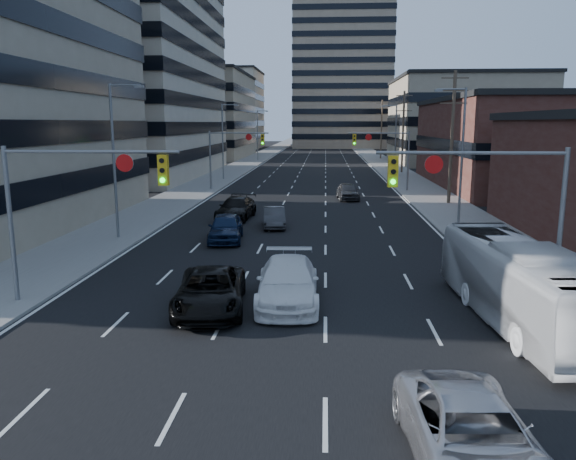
# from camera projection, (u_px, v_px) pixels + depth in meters

# --- Properties ---
(ground) EXTENTS (400.00, 400.00, 0.00)m
(ground) POSITION_uv_depth(u_px,v_px,m) (248.00, 421.00, 13.07)
(ground) COLOR black
(ground) RESTS_ON ground
(road_surface) EXTENTS (18.00, 300.00, 0.02)m
(road_surface) POSITION_uv_depth(u_px,v_px,m) (318.00, 150.00, 140.46)
(road_surface) COLOR black
(road_surface) RESTS_ON ground
(sidewalk_left) EXTENTS (5.00, 300.00, 0.15)m
(sidewalk_left) POSITION_uv_depth(u_px,v_px,m) (273.00, 150.00, 141.19)
(sidewalk_left) COLOR slate
(sidewalk_left) RESTS_ON ground
(sidewalk_right) EXTENTS (5.00, 300.00, 0.15)m
(sidewalk_right) POSITION_uv_depth(u_px,v_px,m) (365.00, 150.00, 139.70)
(sidewalk_right) COLOR slate
(sidewalk_right) RESTS_ON ground
(office_left_mid) EXTENTS (26.00, 34.00, 28.00)m
(office_left_mid) POSITION_uv_depth(u_px,v_px,m) (99.00, 65.00, 70.97)
(office_left_mid) COLOR #ADA089
(office_left_mid) RESTS_ON ground
(office_left_far) EXTENTS (20.00, 30.00, 16.00)m
(office_left_far) POSITION_uv_depth(u_px,v_px,m) (196.00, 117.00, 111.11)
(office_left_far) COLOR gray
(office_left_far) RESTS_ON ground
(storefront_right_mid) EXTENTS (20.00, 30.00, 9.00)m
(storefront_right_mid) POSITION_uv_depth(u_px,v_px,m) (535.00, 145.00, 59.66)
(storefront_right_mid) COLOR #472119
(storefront_right_mid) RESTS_ON ground
(office_right_far) EXTENTS (22.00, 28.00, 14.00)m
(office_right_far) POSITION_uv_depth(u_px,v_px,m) (461.00, 122.00, 96.37)
(office_right_far) COLOR gray
(office_right_far) RESTS_ON ground
(apartment_tower) EXTENTS (26.00, 26.00, 58.00)m
(apartment_tower) POSITION_uv_depth(u_px,v_px,m) (342.00, 41.00, 154.21)
(apartment_tower) COLOR gray
(apartment_tower) RESTS_ON ground
(bg_block_left) EXTENTS (24.00, 24.00, 20.00)m
(bg_block_left) POSITION_uv_depth(u_px,v_px,m) (215.00, 111.00, 150.19)
(bg_block_left) COLOR #ADA089
(bg_block_left) RESTS_ON ground
(bg_block_right) EXTENTS (22.00, 22.00, 12.00)m
(bg_block_right) POSITION_uv_depth(u_px,v_px,m) (449.00, 126.00, 137.26)
(bg_block_right) COLOR gray
(bg_block_right) RESTS_ON ground
(signal_near_left) EXTENTS (6.59, 0.33, 6.00)m
(signal_near_left) POSITION_uv_depth(u_px,v_px,m) (74.00, 192.00, 20.57)
(signal_near_left) COLOR slate
(signal_near_left) RESTS_ON ground
(signal_near_right) EXTENTS (6.59, 0.33, 6.00)m
(signal_near_right) POSITION_uv_depth(u_px,v_px,m) (489.00, 195.00, 19.60)
(signal_near_right) COLOR slate
(signal_near_right) RESTS_ON ground
(signal_far_left) EXTENTS (6.09, 0.33, 6.00)m
(signal_far_left) POSITION_uv_depth(u_px,v_px,m) (232.00, 148.00, 56.85)
(signal_far_left) COLOR slate
(signal_far_left) RESTS_ON ground
(signal_far_right) EXTENTS (6.09, 0.33, 6.00)m
(signal_far_right) POSITION_uv_depth(u_px,v_px,m) (385.00, 148.00, 55.85)
(signal_far_right) COLOR slate
(signal_far_right) RESTS_ON ground
(utility_pole_block) EXTENTS (2.20, 0.28, 11.00)m
(utility_pole_block) POSITION_uv_depth(u_px,v_px,m) (452.00, 136.00, 46.47)
(utility_pole_block) COLOR #4C3D2D
(utility_pole_block) RESTS_ON ground
(utility_pole_midblock) EXTENTS (2.20, 0.28, 11.00)m
(utility_pole_midblock) POSITION_uv_depth(u_px,v_px,m) (403.00, 130.00, 75.86)
(utility_pole_midblock) COLOR #4C3D2D
(utility_pole_midblock) RESTS_ON ground
(utility_pole_distant) EXTENTS (2.20, 0.28, 11.00)m
(utility_pole_distant) POSITION_uv_depth(u_px,v_px,m) (381.00, 128.00, 105.26)
(utility_pole_distant) COLOR #4C3D2D
(utility_pole_distant) RESTS_ON ground
(streetlight_left_near) EXTENTS (2.03, 0.22, 9.00)m
(streetlight_left_near) POSITION_uv_depth(u_px,v_px,m) (116.00, 154.00, 32.38)
(streetlight_left_near) COLOR slate
(streetlight_left_near) RESTS_ON ground
(streetlight_left_mid) EXTENTS (2.03, 0.22, 9.00)m
(streetlight_left_mid) POSITION_uv_depth(u_px,v_px,m) (224.00, 138.00, 66.68)
(streetlight_left_mid) COLOR slate
(streetlight_left_mid) RESTS_ON ground
(streetlight_left_far) EXTENTS (2.03, 0.22, 9.00)m
(streetlight_left_far) POSITION_uv_depth(u_px,v_px,m) (258.00, 133.00, 100.98)
(streetlight_left_far) COLOR slate
(streetlight_left_far) RESTS_ON ground
(streetlight_right_near) EXTENTS (2.03, 0.22, 9.00)m
(streetlight_right_near) POSITION_uv_depth(u_px,v_px,m) (460.00, 151.00, 35.94)
(streetlight_right_near) COLOR slate
(streetlight_right_near) RESTS_ON ground
(streetlight_right_far) EXTENTS (2.03, 0.22, 9.00)m
(streetlight_right_far) POSITION_uv_depth(u_px,v_px,m) (394.00, 137.00, 70.24)
(streetlight_right_far) COLOR slate
(streetlight_right_far) RESTS_ON ground
(black_pickup) EXTENTS (3.04, 5.57, 1.48)m
(black_pickup) POSITION_uv_depth(u_px,v_px,m) (210.00, 291.00, 20.64)
(black_pickup) COLOR black
(black_pickup) RESTS_ON ground
(white_van) EXTENTS (2.56, 5.79, 1.65)m
(white_van) POSITION_uv_depth(u_px,v_px,m) (288.00, 282.00, 21.49)
(white_van) COLOR white
(white_van) RESTS_ON ground
(silver_suv) EXTENTS (2.70, 5.35, 1.45)m
(silver_suv) POSITION_uv_depth(u_px,v_px,m) (473.00, 437.00, 11.07)
(silver_suv) COLOR #AEAEB3
(silver_suv) RESTS_ON ground
(transit_bus) EXTENTS (3.21, 10.44, 2.87)m
(transit_bus) POSITION_uv_depth(u_px,v_px,m) (520.00, 284.00, 19.11)
(transit_bus) COLOR silver
(transit_bus) RESTS_ON ground
(sedan_blue) EXTENTS (2.35, 4.87, 1.60)m
(sedan_blue) POSITION_uv_depth(u_px,v_px,m) (226.00, 228.00, 32.76)
(sedan_blue) COLOR #0D1B37
(sedan_blue) RESTS_ON ground
(sedan_grey_center) EXTENTS (1.84, 4.14, 1.32)m
(sedan_grey_center) POSITION_uv_depth(u_px,v_px,m) (274.00, 217.00, 37.10)
(sedan_grey_center) COLOR #313134
(sedan_grey_center) RESTS_ON ground
(sedan_black_far) EXTENTS (2.59, 5.55, 1.57)m
(sedan_black_far) POSITION_uv_depth(u_px,v_px,m) (236.00, 208.00, 40.20)
(sedan_black_far) COLOR black
(sedan_black_far) RESTS_ON ground
(sedan_grey_right) EXTENTS (2.15, 4.55, 1.50)m
(sedan_grey_right) POSITION_uv_depth(u_px,v_px,m) (348.00, 191.00, 50.42)
(sedan_grey_right) COLOR #2E2E30
(sedan_grey_right) RESTS_ON ground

